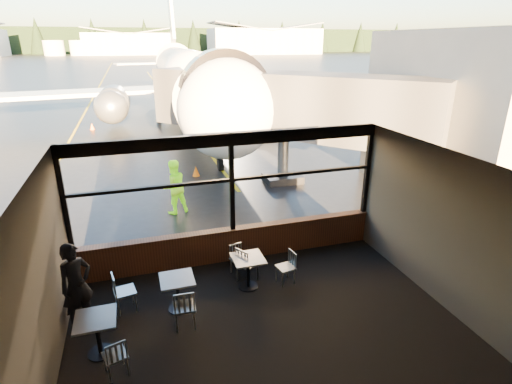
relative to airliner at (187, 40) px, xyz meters
name	(u,v)px	position (x,y,z in m)	size (l,w,h in m)	color
ground_plane	(134,62)	(-2.00, 99.53, -5.68)	(520.00, 520.00, 0.00)	black
carpet_floor	(269,329)	(-2.00, -23.47, -5.67)	(8.00, 6.00, 0.01)	black
ceiling	(271,168)	(-2.00, -23.47, -2.18)	(8.00, 6.00, 0.04)	#38332D
wall_left	(40,292)	(-6.00, -23.47, -3.93)	(0.04, 6.00, 3.50)	#49423A
wall_right	(442,228)	(2.00, -23.47, -3.93)	(0.04, 6.00, 3.50)	#49423A
wall_back	(349,370)	(-2.00, -26.47, -3.93)	(8.00, 0.04, 3.50)	#49423A
window_sill	(233,244)	(-2.00, -20.47, -5.23)	(8.00, 0.28, 0.90)	#4F2918
window_header	(231,139)	(-2.00, -20.47, -2.33)	(8.00, 0.18, 0.30)	black
mullion_left	(63,201)	(-5.95, -20.47, -3.48)	(0.12, 0.12, 2.60)	black
mullion_centre	(232,184)	(-2.00, -20.47, -3.48)	(0.12, 0.12, 2.60)	black
mullion_right	(367,170)	(1.95, -20.47, -3.48)	(0.12, 0.12, 2.60)	black
window_transom	(232,180)	(-2.00, -20.47, -3.38)	(8.00, 0.10, 0.08)	black
airliner	(187,40)	(0.00, 0.00, 0.00)	(30.98, 37.17, 11.36)	silver
jet_bridge	(285,125)	(1.60, -14.97, -3.22)	(9.21, 11.26, 4.91)	#2C2C2F
cafe_table_near	(248,272)	(-1.98, -21.87, -5.27)	(0.74, 0.74, 0.81)	#A09993
cafe_table_mid	(178,294)	(-3.69, -22.24, -5.28)	(0.72, 0.72, 0.80)	gray
cafe_table_left	(98,336)	(-5.29, -23.15, -5.27)	(0.74, 0.74, 0.82)	gray
chair_near_e	(286,268)	(-1.05, -21.95, -5.26)	(0.46, 0.46, 0.84)	#B2AEA1
chair_near_w	(247,264)	(-1.91, -21.59, -5.21)	(0.51, 0.51, 0.94)	#BCB6A9
chair_near_n	(239,260)	(-2.03, -21.24, -5.28)	(0.44, 0.44, 0.80)	beige
chair_mid_s	(184,307)	(-3.63, -22.84, -5.21)	(0.51, 0.51, 0.94)	#ABA69A
chair_mid_w	(125,292)	(-4.81, -21.91, -5.21)	(0.51, 0.51, 0.93)	beige
chair_left_s	(115,356)	(-4.98, -23.77, -5.27)	(0.44, 0.44, 0.81)	#ABA69A
passenger	(76,285)	(-5.70, -22.11, -4.74)	(0.68, 0.45, 1.87)	black
ground_crew	(174,187)	(-3.14, -16.76, -4.73)	(0.92, 0.72, 1.89)	#BFF219
cone_nose	(196,171)	(-1.80, -12.96, -5.46)	(0.32, 0.32, 0.45)	#EE5C07
cone_wing	(92,126)	(-6.90, -0.98, -5.46)	(0.31, 0.31, 0.43)	#F55307
terminal_annex	(475,116)	(8.00, -17.97, -2.68)	(5.00, 7.00, 6.00)	gray
hangar_mid	(129,43)	(-2.00, 164.53, -0.68)	(38.00, 15.00, 10.00)	silver
hangar_right	(264,40)	(58.00, 157.53, 0.32)	(50.00, 20.00, 12.00)	silver
fuel_tank_a	(54,48)	(-32.00, 161.53, -2.68)	(8.00, 8.00, 6.00)	silver
fuel_tank_b	(80,48)	(-22.00, 161.53, -2.68)	(8.00, 8.00, 6.00)	silver
fuel_tank_c	(105,48)	(-12.00, 161.53, -2.68)	(8.00, 8.00, 6.00)	silver
treeline	(128,40)	(-2.00, 189.53, 0.32)	(360.00, 3.00, 12.00)	black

